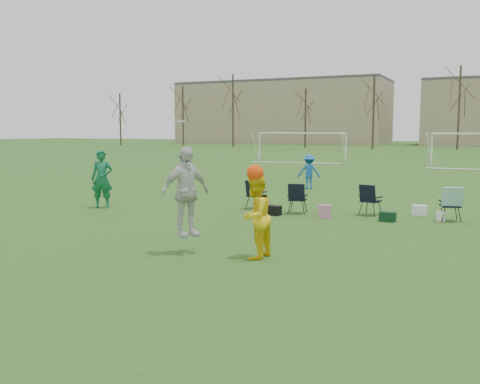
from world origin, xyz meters
The scene contains 7 objects.
ground centered at (0.00, 0.00, 0.00)m, with size 260.00×260.00×0.00m, color #235219.
fielder_green_near centered at (-7.73, 6.08, 0.99)m, with size 0.72×0.47×1.98m, color #12673E.
fielder_blue centered at (-3.18, 14.76, 0.78)m, with size 1.01×0.58×1.56m, color blue.
center_contest centered at (-0.90, 1.56, 1.12)m, with size 2.35×1.27×2.84m.
sideline_setup centered at (1.93, 7.96, 0.57)m, with size 8.88×2.21×1.95m.
goal_left centered at (-10.00, 34.00, 1.92)m, with size 7.39×0.76×2.46m.
tree_line centered at (0.24, 69.85, 5.09)m, with size 110.28×3.28×11.40m.
Camera 1 is at (4.17, -8.27, 2.63)m, focal length 40.00 mm.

